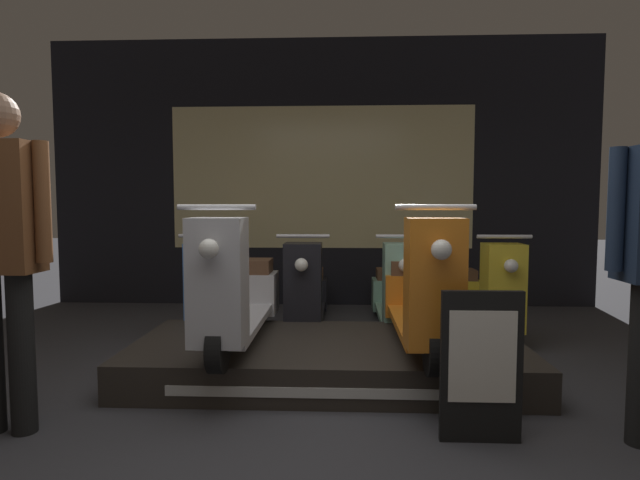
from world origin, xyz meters
TOP-DOWN VIEW (x-y plane):
  - ground_plane at (0.00, 0.00)m, footprint 30.00×30.00m
  - shop_wall_back at (0.00, 3.62)m, footprint 6.57×0.09m
  - display_platform at (0.14, 1.04)m, footprint 2.76×1.24m
  - scooter_display_left at (-0.48, 0.94)m, footprint 0.45×1.75m
  - scooter_display_right at (0.76, 0.94)m, footprint 0.45×1.75m
  - scooter_backrow_0 at (-0.93, 2.32)m, footprint 0.45×1.75m
  - scooter_backrow_1 at (-0.09, 2.32)m, footprint 0.45×1.75m
  - scooter_backrow_2 at (0.75, 2.32)m, footprint 0.45×1.75m
  - scooter_backrow_3 at (1.59, 2.32)m, footprint 0.45×1.75m
  - person_left_browsing at (-1.56, 0.09)m, footprint 0.55×0.24m
  - price_sign_board at (0.96, 0.09)m, footprint 0.42×0.04m

SIDE VIEW (x-z plane):
  - ground_plane at x=0.00m, z-range 0.00..0.00m
  - display_platform at x=0.14m, z-range 0.00..0.25m
  - scooter_backrow_0 at x=-0.93m, z-range -0.13..0.85m
  - scooter_backrow_1 at x=-0.09m, z-range -0.13..0.85m
  - scooter_backrow_2 at x=0.75m, z-range -0.13..0.85m
  - scooter_backrow_3 at x=1.59m, z-range -0.13..0.85m
  - price_sign_board at x=0.96m, z-range 0.00..0.80m
  - scooter_display_left at x=-0.48m, z-range 0.12..1.10m
  - scooter_display_right at x=0.76m, z-range 0.12..1.10m
  - person_left_browsing at x=-1.56m, z-range 0.16..1.97m
  - shop_wall_back at x=0.00m, z-range 0.00..3.20m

